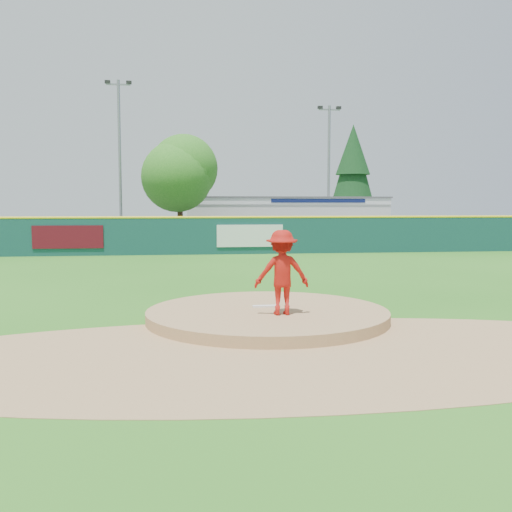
{
  "coord_description": "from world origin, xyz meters",
  "views": [
    {
      "loc": [
        -1.93,
        -12.71,
        2.6
      ],
      "look_at": [
        0.0,
        2.0,
        1.3
      ],
      "focal_mm": 40.0,
      "sensor_mm": 36.0,
      "label": 1
    }
  ],
  "objects": [
    {
      "name": "outfield_fence",
      "position": [
        0.0,
        18.0,
        1.09
      ],
      "size": [
        40.0,
        0.14,
        2.07
      ],
      "color": "#133D3D",
      "rests_on": "ground"
    },
    {
      "name": "deciduous_tree",
      "position": [
        -2.0,
        25.0,
        4.55
      ],
      "size": [
        5.6,
        5.6,
        7.36
      ],
      "color": "#382314",
      "rests_on": "ground"
    },
    {
      "name": "ground",
      "position": [
        0.0,
        0.0,
        0.0
      ],
      "size": [
        120.0,
        120.0,
        0.0
      ],
      "primitive_type": "plane",
      "color": "#286B19",
      "rests_on": "ground"
    },
    {
      "name": "light_pole_left",
      "position": [
        -6.0,
        27.0,
        6.05
      ],
      "size": [
        1.75,
        0.25,
        11.0
      ],
      "color": "gray",
      "rests_on": "ground"
    },
    {
      "name": "pool_building_grp",
      "position": [
        6.0,
        31.99,
        1.66
      ],
      "size": [
        15.2,
        8.2,
        3.31
      ],
      "color": "silver",
      "rests_on": "ground"
    },
    {
      "name": "light_pole_right",
      "position": [
        9.0,
        29.0,
        5.54
      ],
      "size": [
        1.75,
        0.25,
        10.0
      ],
      "color": "gray",
      "rests_on": "ground"
    },
    {
      "name": "pitchers_mound",
      "position": [
        0.0,
        0.0,
        0.0
      ],
      "size": [
        5.5,
        5.5,
        0.5
      ],
      "primitive_type": "cylinder",
      "color": "#9E774C",
      "rests_on": "ground"
    },
    {
      "name": "conifer_tree",
      "position": [
        13.0,
        36.0,
        5.54
      ],
      "size": [
        4.4,
        4.4,
        9.5
      ],
      "color": "#382314",
      "rests_on": "ground"
    },
    {
      "name": "infield_dirt_arc",
      "position": [
        0.0,
        -3.0,
        0.01
      ],
      "size": [
        15.4,
        15.4,
        0.01
      ],
      "primitive_type": "cylinder",
      "color": "#9E774C",
      "rests_on": "ground"
    },
    {
      "name": "pitching_rubber",
      "position": [
        0.0,
        0.3,
        0.27
      ],
      "size": [
        0.6,
        0.15,
        0.04
      ],
      "primitive_type": "cube",
      "color": "white",
      "rests_on": "pitchers_mound"
    },
    {
      "name": "parking_lot",
      "position": [
        0.0,
        27.0,
        0.01
      ],
      "size": [
        44.0,
        16.0,
        0.02
      ],
      "primitive_type": "cube",
      "color": "#38383A",
      "rests_on": "ground"
    },
    {
      "name": "fence_banners",
      "position": [
        -3.02,
        17.92,
        1.0
      ],
      "size": [
        13.16,
        0.04,
        1.2
      ],
      "color": "#580C17",
      "rests_on": "ground"
    },
    {
      "name": "pitcher",
      "position": [
        0.22,
        -0.64,
        1.17
      ],
      "size": [
        1.19,
        0.69,
        1.84
      ],
      "primitive_type": "imported",
      "rotation": [
        0.0,
        0.0,
        3.13
      ],
      "color": "#A9140E",
      "rests_on": "pitchers_mound"
    },
    {
      "name": "van",
      "position": [
        3.7,
        24.71,
        0.67
      ],
      "size": [
        5.05,
        3.18,
        1.3
      ],
      "primitive_type": "imported",
      "rotation": [
        0.0,
        0.0,
        1.34
      ],
      "color": "silver",
      "rests_on": "parking_lot"
    }
  ]
}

